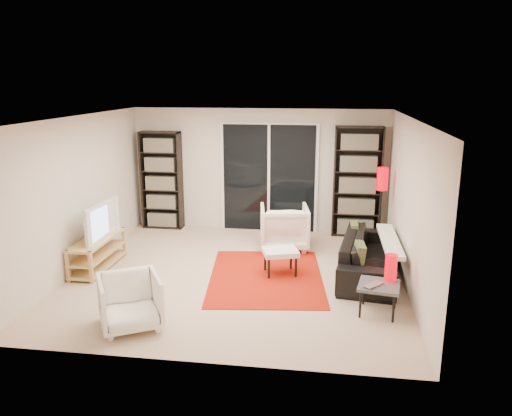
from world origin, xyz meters
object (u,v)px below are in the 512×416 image
object	(u,v)px
bookshelf_right	(357,182)
ottoman	(280,253)
armchair_back	(284,227)
side_table	(379,287)
bookshelf_left	(162,180)
sofa	(371,255)
armchair_front	(130,302)
tv_stand	(98,252)
floor_lamp	(382,187)

from	to	relation	value
bookshelf_right	ottoman	xyz separation A→B (m)	(-1.25, -2.21, -0.71)
armchair_back	side_table	bearing A→B (deg)	112.04
bookshelf_right	armchair_back	world-z (taller)	bookshelf_right
bookshelf_left	sofa	size ratio (longest dim) A/B	0.92
armchair_front	ottoman	distance (m)	2.55
sofa	side_table	bearing A→B (deg)	-172.50
sofa	tv_stand	bearing A→B (deg)	102.07
sofa	floor_lamp	world-z (taller)	floor_lamp
bookshelf_right	armchair_front	size ratio (longest dim) A/B	2.91
side_table	floor_lamp	xyz separation A→B (m)	(0.25, 2.62, 0.77)
bookshelf_left	ottoman	bearing A→B (deg)	-40.33
bookshelf_left	tv_stand	world-z (taller)	bookshelf_left
tv_stand	ottoman	xyz separation A→B (m)	(2.91, 0.14, 0.08)
sofa	ottoman	bearing A→B (deg)	105.46
armchair_front	side_table	bearing A→B (deg)	-14.69
bookshelf_right	ottoman	bearing A→B (deg)	-119.42
armchair_back	floor_lamp	bearing A→B (deg)	178.62
tv_stand	sofa	distance (m)	4.30
tv_stand	side_table	size ratio (longest dim) A/B	2.24
bookshelf_right	armchair_back	size ratio (longest dim) A/B	2.46
sofa	armchair_front	bearing A→B (deg)	133.17
armchair_back	ottoman	distance (m)	1.26
bookshelf_left	side_table	bearing A→B (deg)	-40.24
bookshelf_left	bookshelf_right	xyz separation A→B (m)	(3.85, -0.00, 0.07)
armchair_back	ottoman	size ratio (longest dim) A/B	1.37
bookshelf_left	tv_stand	size ratio (longest dim) A/B	1.48
bookshelf_right	tv_stand	xyz separation A→B (m)	(-4.15, -2.35, -0.79)
armchair_front	bookshelf_right	bearing A→B (deg)	25.69
tv_stand	sofa	size ratio (longest dim) A/B	0.62
tv_stand	armchair_front	distance (m)	2.22
tv_stand	armchair_front	bearing A→B (deg)	-55.08
bookshelf_right	tv_stand	distance (m)	4.84
armchair_front	floor_lamp	world-z (taller)	floor_lamp
armchair_back	floor_lamp	xyz separation A→B (m)	(1.68, 0.21, 0.74)
armchair_back	ottoman	world-z (taller)	armchair_back
armchair_front	floor_lamp	bearing A→B (deg)	16.76
bookshelf_left	tv_stand	xyz separation A→B (m)	(-0.30, -2.35, -0.71)
bookshelf_right	armchair_front	world-z (taller)	bookshelf_right
sofa	armchair_back	xyz separation A→B (m)	(-1.43, 1.07, 0.08)
armchair_back	sofa	bearing A→B (deg)	134.68
bookshelf_left	side_table	distance (m)	5.25
tv_stand	armchair_back	distance (m)	3.18
bookshelf_right	side_table	xyz separation A→B (m)	(0.13, -3.37, -0.69)
tv_stand	ottoman	size ratio (longest dim) A/B	2.12
side_table	ottoman	bearing A→B (deg)	139.93
armchair_back	armchair_front	size ratio (longest dim) A/B	1.18
ottoman	side_table	bearing A→B (deg)	-40.07
bookshelf_left	ottoman	size ratio (longest dim) A/B	3.13
bookshelf_right	tv_stand	size ratio (longest dim) A/B	1.59
armchair_front	bookshelf_left	bearing A→B (deg)	73.40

